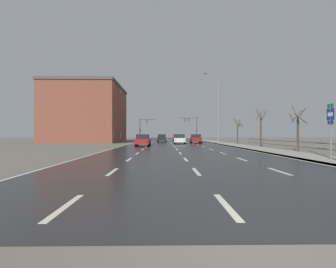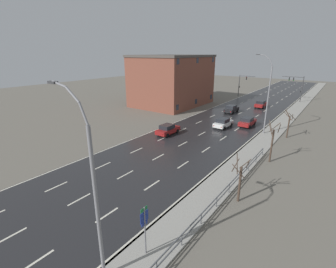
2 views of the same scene
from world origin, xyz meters
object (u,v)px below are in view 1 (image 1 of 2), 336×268
street_lamp_midground (217,109)px  traffic_signal_left (143,126)px  highway_sign (331,124)px  brick_building (88,114)px  car_distant (196,139)px  car_near_left (177,137)px  traffic_signal_right (193,124)px  car_far_left (143,140)px  car_far_right (162,138)px  car_mid_centre (180,139)px

street_lamp_midground → traffic_signal_left: size_ratio=1.97×
highway_sign → brick_building: bearing=123.0°
car_distant → brick_building: 22.58m
highway_sign → car_near_left: highway_sign is taller
traffic_signal_right → car_far_left: 41.11m
traffic_signal_left → car_far_left: (3.10, -39.38, -3.03)m
highway_sign → street_lamp_midground: bearing=91.9°
traffic_signal_left → car_far_right: (5.45, -20.39, -3.03)m
highway_sign → brick_building: (-24.90, 38.36, 3.48)m
car_far_left → car_distant: same height
car_far_right → brick_building: 15.59m
car_mid_centre → brick_building: size_ratio=0.24×
highway_sign → car_near_left: size_ratio=0.83×
brick_building → traffic_signal_right: bearing=41.6°
car_far_right → traffic_signal_right: bearing=68.2°
car_near_left → car_distant: bearing=-81.0°
traffic_signal_right → car_mid_centre: (-5.48, -31.24, -3.52)m
car_far_right → car_distant: same height
highway_sign → car_mid_centre: 28.64m
car_far_left → car_mid_centre: bearing=58.3°
car_far_right → highway_sign: bearing=-74.8°
street_lamp_midground → car_mid_centre: bearing=-174.9°
traffic_signal_right → traffic_signal_left: 13.87m
street_lamp_midground → traffic_signal_right: (-0.74, 30.69, -1.36)m
highway_sign → car_distant: size_ratio=0.82×
street_lamp_midground → car_far_right: street_lamp_midground is taller
highway_sign → car_mid_centre: highway_sign is taller
car_far_right → car_far_left: bearing=-96.6°
street_lamp_midground → car_far_right: (-9.15, 10.17, -4.88)m
traffic_signal_left → street_lamp_midground: bearing=-64.5°
street_lamp_midground → car_near_left: (-5.70, 18.85, -4.88)m
traffic_signal_left → brick_building: brick_building is taller
car_distant → brick_building: bearing=160.6°
car_far_right → car_mid_centre: bearing=-74.3°
street_lamp_midground → traffic_signal_left: 33.92m
highway_sign → car_mid_centre: bearing=104.5°
street_lamp_midground → highway_sign: 28.49m
traffic_signal_left → car_mid_centre: bearing=-74.9°
car_far_right → car_distant: size_ratio=1.00×
traffic_signal_left → car_near_left: 15.02m
brick_building → car_far_left: bearing=-56.6°
highway_sign → car_far_left: 23.11m
car_distant → traffic_signal_left: bearing=112.7°
car_far_left → car_near_left: bearing=79.0°
car_mid_centre → car_distant: 4.27m
street_lamp_midground → traffic_signal_right: bearing=91.4°
traffic_signal_right → traffic_signal_left: size_ratio=1.07×
traffic_signal_left → car_far_left: traffic_signal_left is taller
car_far_right → street_lamp_midground: bearing=-47.6°
street_lamp_midground → car_far_left: street_lamp_midground is taller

